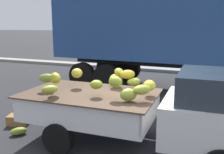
% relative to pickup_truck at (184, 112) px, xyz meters
% --- Properties ---
extents(ground, '(220.00, 220.00, 0.00)m').
position_rel_pickup_truck_xyz_m(ground, '(-0.99, 0.14, -0.89)').
color(ground, '#28282B').
extents(curb_strip, '(80.00, 0.80, 0.16)m').
position_rel_pickup_truck_xyz_m(curb_strip, '(-0.99, 9.18, -0.81)').
color(curb_strip, gray).
rests_on(curb_strip, ground).
extents(pickup_truck, '(5.12, 1.97, 1.70)m').
position_rel_pickup_truck_xyz_m(pickup_truck, '(0.00, 0.00, 0.00)').
color(pickup_truck, white).
rests_on(pickup_truck, ground).
extents(semi_trailer, '(12.08, 2.98, 3.95)m').
position_rel_pickup_truck_xyz_m(semi_trailer, '(0.26, 4.94, 1.65)').
color(semi_trailer, navy).
rests_on(semi_trailer, ground).
extents(fallen_banana_bunch_near_tailgate, '(0.42, 0.44, 0.17)m').
position_rel_pickup_truck_xyz_m(fallen_banana_bunch_near_tailgate, '(-3.68, -0.51, -0.80)').
color(fallen_banana_bunch_near_tailgate, olive).
rests_on(fallen_banana_bunch_near_tailgate, ground).
extents(produce_crate, '(0.61, 0.50, 0.25)m').
position_rel_pickup_truck_xyz_m(produce_crate, '(-4.13, -0.01, -0.76)').
color(produce_crate, olive).
rests_on(produce_crate, ground).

